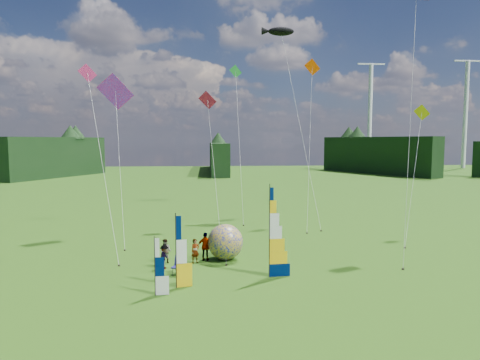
{
  "coord_description": "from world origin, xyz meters",
  "views": [
    {
      "loc": [
        -2.99,
        -21.36,
        7.86
      ],
      "look_at": [
        -1.0,
        4.0,
        5.5
      ],
      "focal_mm": 32.0,
      "sensor_mm": 36.0,
      "label": 1
    }
  ],
  "objects": [
    {
      "name": "kite_parafoil",
      "position": [
        10.9,
        7.0,
        10.26
      ],
      "size": [
        10.05,
        12.78,
        20.51
      ],
      "primitive_type": null,
      "rotation": [
        0.0,
        0.0,
        0.23
      ],
      "color": "#A82229",
      "rests_on": "ground"
    },
    {
      "name": "small_kite_orange",
      "position": [
        6.48,
        17.35,
        8.21
      ],
      "size": [
        5.02,
        10.18,
        16.43
      ],
      "primitive_type": null,
      "rotation": [
        0.0,
        0.0,
        0.03
      ],
      "color": "#FF4B00",
      "rests_on": "ground"
    },
    {
      "name": "ground",
      "position": [
        0.0,
        0.0,
        0.0
      ],
      "size": [
        220.0,
        220.0,
        0.0
      ],
      "primitive_type": "plane",
      "color": "#407216",
      "rests_on": "ground"
    },
    {
      "name": "kite_whale",
      "position": [
        6.01,
        19.98,
        10.59
      ],
      "size": [
        5.53,
        14.37,
        21.18
      ],
      "primitive_type": null,
      "rotation": [
        0.0,
        0.0,
        0.04
      ],
      "color": "black",
      "rests_on": "ground"
    },
    {
      "name": "small_kite_pink",
      "position": [
        -10.23,
        8.85,
        7.04
      ],
      "size": [
        7.91,
        10.47,
        14.08
      ],
      "primitive_type": null,
      "rotation": [
        0.0,
        0.0,
        0.26
      ],
      "color": "#FF2E92",
      "rests_on": "ground"
    },
    {
      "name": "spectator_a",
      "position": [
        -3.76,
        5.66,
        0.79
      ],
      "size": [
        0.69,
        0.62,
        1.57
      ],
      "primitive_type": "imported",
      "rotation": [
        0.0,
        0.0,
        0.56
      ],
      "color": "#66594C",
      "rests_on": "ground"
    },
    {
      "name": "feather_banner_main",
      "position": [
        0.57,
        2.46,
        2.6
      ],
      "size": [
        1.4,
        0.23,
        5.21
      ],
      "primitive_type": null,
      "rotation": [
        0.0,
        0.0,
        0.09
      ],
      "color": "#00144A",
      "rests_on": "ground"
    },
    {
      "name": "side_banner_far",
      "position": [
        -5.64,
        0.01,
        1.48
      ],
      "size": [
        0.89,
        0.15,
        2.96
      ],
      "primitive_type": null,
      "rotation": [
        0.0,
        0.0,
        0.06
      ],
      "color": "white",
      "rests_on": "ground"
    },
    {
      "name": "bol_inflatable",
      "position": [
        -1.79,
        6.32,
        1.18
      ],
      "size": [
        3.08,
        3.08,
        2.35
      ],
      "primitive_type": "sphere",
      "rotation": [
        0.0,
        0.0,
        -0.4
      ],
      "color": "#000C8A",
      "rests_on": "ground"
    },
    {
      "name": "turbine_left",
      "position": [
        70.0,
        95.0,
        15.0
      ],
      "size": [
        8.0,
        1.2,
        30.0
      ],
      "primitive_type": null,
      "color": "silver",
      "rests_on": "ground"
    },
    {
      "name": "kite_rainbow_delta",
      "position": [
        -9.8,
        12.8,
        7.28
      ],
      "size": [
        9.09,
        13.43,
        14.56
      ],
      "primitive_type": null,
      "rotation": [
        0.0,
        0.0,
        0.19
      ],
      "color": "red",
      "rests_on": "ground"
    },
    {
      "name": "side_banner_left",
      "position": [
        -4.64,
        1.07,
        1.95
      ],
      "size": [
        1.08,
        0.29,
        3.9
      ],
      "primitive_type": null,
      "rotation": [
        0.0,
        0.0,
        0.18
      ],
      "color": "yellow",
      "rests_on": "ground"
    },
    {
      "name": "small_kite_green",
      "position": [
        0.34,
        22.14,
        8.34
      ],
      "size": [
        4.09,
        12.0,
        16.67
      ],
      "primitive_type": null,
      "rotation": [
        0.0,
        0.0,
        0.15
      ],
      "color": "green",
      "rests_on": "ground"
    },
    {
      "name": "small_kite_red",
      "position": [
        -2.38,
        15.72,
        6.5
      ],
      "size": [
        5.15,
        9.6,
        12.99
      ],
      "primitive_type": null,
      "rotation": [
        0.0,
        0.0,
        -0.16
      ],
      "color": "#BC1A3E",
      "rests_on": "ground"
    },
    {
      "name": "camp_chair",
      "position": [
        -4.71,
        3.24,
        0.56
      ],
      "size": [
        0.84,
        0.84,
        1.12
      ],
      "primitive_type": null,
      "rotation": [
        0.0,
        0.0,
        -0.36
      ],
      "color": "navy",
      "rests_on": "ground"
    },
    {
      "name": "spectator_b",
      "position": [
        -5.65,
        5.81,
        0.78
      ],
      "size": [
        0.84,
        0.6,
        1.56
      ],
      "primitive_type": "imported",
      "rotation": [
        0.0,
        0.0,
        -0.33
      ],
      "color": "#66594C",
      "rests_on": "ground"
    },
    {
      "name": "turbine_right",
      "position": [
        45.0,
        102.0,
        15.0
      ],
      "size": [
        8.0,
        1.2,
        30.0
      ],
      "primitive_type": null,
      "color": "silver",
      "rests_on": "ground"
    },
    {
      "name": "spectator_c",
      "position": [
        -5.61,
        4.6,
        0.75
      ],
      "size": [
        0.53,
        1.01,
        1.49
      ],
      "primitive_type": "imported",
      "rotation": [
        0.0,
        0.0,
        1.39
      ],
      "color": "#66594C",
      "rests_on": "ground"
    },
    {
      "name": "treeline_ring",
      "position": [
        0.0,
        0.0,
        4.0
      ],
      "size": [
        210.0,
        210.0,
        8.0
      ],
      "primitive_type": null,
      "color": "black",
      "rests_on": "ground"
    },
    {
      "name": "spectator_d",
      "position": [
        -3.09,
        6.16,
        0.94
      ],
      "size": [
        1.16,
        0.65,
        1.87
      ],
      "primitive_type": "imported",
      "rotation": [
        0.0,
        0.0,
        2.95
      ],
      "color": "#66594C",
      "rests_on": "ground"
    },
    {
      "name": "small_kite_yellow",
      "position": [
        13.42,
        11.21,
        5.69
      ],
      "size": [
        7.64,
        9.2,
        11.37
      ],
      "primitive_type": null,
      "rotation": [
        0.0,
        0.0,
        -0.19
      ],
      "color": "#E7C008",
      "rests_on": "ground"
    }
  ]
}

